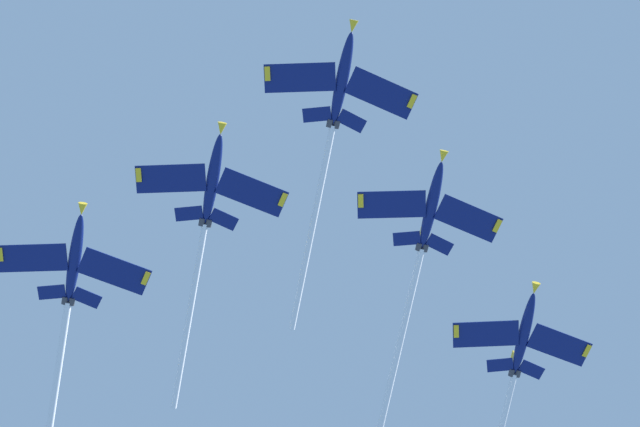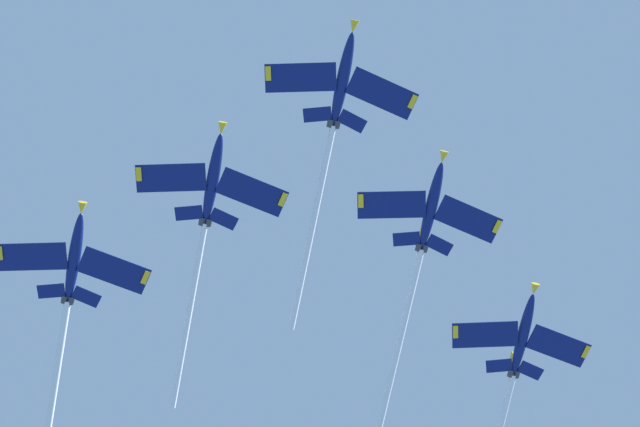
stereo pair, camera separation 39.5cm
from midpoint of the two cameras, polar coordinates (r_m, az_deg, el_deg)
The scene contains 5 objects.
jet_lead at distance 128.56m, azimuth 0.82°, elevation 5.04°, with size 31.18×28.25×15.79m.
jet_left_wing at distance 134.96m, azimuth 5.74°, elevation -2.57°, with size 32.09×29.20×16.75m.
jet_right_wing at distance 131.17m, azimuth -6.42°, elevation -0.32°, with size 29.84×27.03×15.38m.
jet_left_outer at distance 144.03m, azimuth 11.00°, elevation -9.17°, with size 32.06×28.48×15.85m.
jet_right_outer at distance 135.94m, azimuth -14.09°, elevation -5.25°, with size 30.77×27.91×16.17m.
Camera 1 is at (27.99, 12.58, 1.55)m, focal length 56.32 mm.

